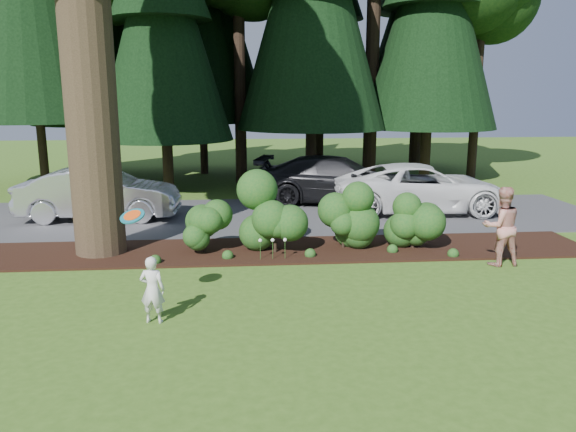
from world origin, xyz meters
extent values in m
plane|color=#385B1A|center=(0.00, 0.00, 0.00)|extent=(80.00, 80.00, 0.00)
cube|color=black|center=(0.00, 3.25, 0.03)|extent=(16.00, 2.50, 0.05)
cube|color=#38383A|center=(0.00, 7.50, 0.01)|extent=(22.00, 6.00, 0.03)
cylinder|color=#312518|center=(-4.60, 3.40, 6.00)|extent=(1.24, 1.24, 12.00)
sphere|color=#164A19|center=(-2.00, 3.20, 0.66)|extent=(1.08, 1.08, 1.08)
cylinder|color=black|center=(-2.00, 3.20, 0.15)|extent=(0.08, 0.08, 0.30)
sphere|color=#164A19|center=(-0.20, 3.00, 0.94)|extent=(1.35, 1.35, 1.35)
cylinder|color=black|center=(-0.20, 3.00, 0.15)|extent=(0.08, 0.08, 0.30)
sphere|color=#164A19|center=(1.60, 3.30, 0.83)|extent=(1.26, 1.26, 1.26)
cylinder|color=black|center=(1.60, 3.30, 0.15)|extent=(0.08, 0.08, 0.30)
sphere|color=#164A19|center=(3.40, 3.10, 0.72)|extent=(1.17, 1.17, 1.17)
cylinder|color=black|center=(3.40, 3.10, 0.15)|extent=(0.08, 0.08, 0.30)
cylinder|color=#164A19|center=(-0.60, 2.40, 0.25)|extent=(0.01, 0.01, 0.50)
sphere|color=white|center=(-0.60, 2.40, 0.52)|extent=(0.09, 0.09, 0.09)
cylinder|color=#164A19|center=(-0.30, 2.40, 0.25)|extent=(0.01, 0.01, 0.50)
sphere|color=white|center=(-0.30, 2.40, 0.52)|extent=(0.09, 0.09, 0.09)
cylinder|color=#164A19|center=(0.00, 2.40, 0.25)|extent=(0.01, 0.01, 0.50)
sphere|color=white|center=(0.00, 2.40, 0.52)|extent=(0.09, 0.09, 0.09)
cylinder|color=black|center=(-9.50, 14.00, 4.90)|extent=(0.50, 0.50, 9.80)
cylinder|color=black|center=(-7.00, 14.50, 4.55)|extent=(0.50, 0.50, 9.10)
cylinder|color=black|center=(-4.00, 15.00, 5.25)|extent=(0.50, 0.50, 10.50)
cylinder|color=black|center=(-1.00, 13.50, 4.38)|extent=(0.50, 0.50, 8.75)
cylinder|color=black|center=(2.00, 14.50, 5.60)|extent=(0.50, 0.50, 11.20)
cylinder|color=black|center=(5.00, 15.50, 4.72)|extent=(0.50, 0.50, 9.45)
cylinder|color=black|center=(7.50, 14.00, 5.42)|extent=(0.50, 0.50, 10.85)
cylinder|color=black|center=(10.00, 16.00, 4.90)|extent=(0.50, 0.50, 9.80)
cylinder|color=black|center=(-8.00, 18.50, 5.60)|extent=(0.50, 0.50, 11.20)
cylinder|color=black|center=(-2.50, 18.00, 5.25)|extent=(0.50, 0.50, 10.50)
cone|color=black|center=(-2.50, 18.00, 8.25)|extent=(6.60, 6.60, 11.25)
cylinder|color=black|center=(3.50, 19.00, 5.95)|extent=(0.50, 0.50, 11.90)
cylinder|color=black|center=(8.50, 18.50, 5.07)|extent=(0.50, 0.50, 10.15)
cone|color=black|center=(8.50, 18.50, 7.98)|extent=(6.38, 6.38, 10.88)
imported|color=silver|center=(-5.56, 7.41, 0.85)|extent=(5.03, 1.84, 1.65)
imported|color=white|center=(5.09, 7.66, 0.85)|extent=(6.04, 3.05, 1.64)
imported|color=black|center=(2.49, 9.44, 0.89)|extent=(6.30, 3.74, 1.71)
imported|color=silver|center=(-2.63, -1.16, 0.61)|extent=(0.49, 0.36, 1.22)
imported|color=#AD2417|center=(5.03, 1.63, 0.94)|extent=(0.94, 0.75, 1.88)
cylinder|color=#156777|center=(-2.97, -0.81, 1.86)|extent=(0.47, 0.42, 0.27)
cylinder|color=#F05014|center=(-2.97, -0.81, 1.88)|extent=(0.33, 0.29, 0.19)
camera|label=1|loc=(-1.05, -10.69, 3.99)|focal=35.00mm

